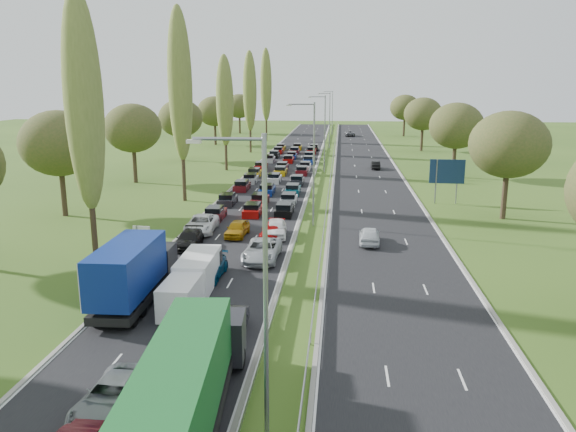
% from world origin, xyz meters
% --- Properties ---
extents(ground, '(260.00, 260.00, 0.00)m').
position_xyz_m(ground, '(4.50, 80.00, 0.00)').
color(ground, '#325119').
rests_on(ground, ground).
extents(near_carriageway, '(10.50, 215.00, 0.04)m').
position_xyz_m(near_carriageway, '(-2.25, 82.50, 0.00)').
color(near_carriageway, black).
rests_on(near_carriageway, ground).
extents(far_carriageway, '(10.50, 215.00, 0.04)m').
position_xyz_m(far_carriageway, '(11.25, 82.50, 0.00)').
color(far_carriageway, black).
rests_on(far_carriageway, ground).
extents(central_reservation, '(2.36, 215.00, 0.32)m').
position_xyz_m(central_reservation, '(4.50, 82.50, 0.55)').
color(central_reservation, gray).
rests_on(central_reservation, ground).
extents(lamp_columns, '(0.18, 140.18, 12.00)m').
position_xyz_m(lamp_columns, '(4.50, 78.00, 6.00)').
color(lamp_columns, gray).
rests_on(lamp_columns, ground).
extents(poplar_row, '(2.80, 127.80, 22.44)m').
position_xyz_m(poplar_row, '(-11.50, 68.17, 12.39)').
color(poplar_row, '#2D2116').
rests_on(poplar_row, ground).
extents(woodland_left, '(8.00, 166.00, 11.10)m').
position_xyz_m(woodland_left, '(-22.00, 62.63, 7.68)').
color(woodland_left, '#2D2116').
rests_on(woodland_left, ground).
extents(woodland_right, '(8.00, 153.00, 11.10)m').
position_xyz_m(woodland_right, '(24.00, 66.67, 7.68)').
color(woodland_right, '#2D2116').
rests_on(woodland_right, ground).
extents(traffic_queue_fill, '(9.11, 68.79, 0.80)m').
position_xyz_m(traffic_queue_fill, '(-2.25, 77.53, 0.44)').
color(traffic_queue_fill, '#590F14').
rests_on(traffic_queue_fill, ground).
extents(near_car_2, '(2.87, 5.75, 1.56)m').
position_xyz_m(near_car_2, '(-5.88, 39.67, 0.80)').
color(near_car_2, white).
rests_on(near_car_2, near_carriageway).
extents(near_car_3, '(2.16, 4.87, 1.39)m').
position_xyz_m(near_car_3, '(-5.73, 34.61, 0.71)').
color(near_car_3, black).
rests_on(near_car_3, near_carriageway).
extents(near_car_6, '(2.62, 5.18, 1.40)m').
position_xyz_m(near_car_6, '(-2.33, 9.93, 0.72)').
color(near_car_6, gray).
rests_on(near_car_6, near_carriageway).
extents(near_car_7, '(2.15, 4.99, 1.43)m').
position_xyz_m(near_car_7, '(-2.19, 27.00, 0.74)').
color(near_car_7, '#053354').
rests_on(near_car_7, near_carriageway).
extents(near_car_8, '(1.97, 4.35, 1.45)m').
position_xyz_m(near_car_8, '(-2.24, 38.45, 0.75)').
color(near_car_8, '#B37F0B').
rests_on(near_car_8, near_carriageway).
extents(near_car_9, '(1.59, 4.06, 1.32)m').
position_xyz_m(near_car_9, '(1.12, 17.88, 0.68)').
color(near_car_9, black).
rests_on(near_car_9, near_carriageway).
extents(near_car_10, '(2.81, 5.80, 1.59)m').
position_xyz_m(near_car_10, '(1.01, 31.55, 0.82)').
color(near_car_10, '#A3A8AC').
rests_on(near_car_10, near_carriageway).
extents(near_car_11, '(2.14, 4.70, 1.33)m').
position_xyz_m(near_car_11, '(1.04, 38.32, 0.69)').
color(near_car_11, '#A40A0A').
rests_on(near_car_11, near_carriageway).
extents(near_car_12, '(2.27, 4.83, 1.60)m').
position_xyz_m(near_car_12, '(1.32, 38.64, 0.82)').
color(near_car_12, white).
rests_on(near_car_12, near_carriageway).
extents(far_car_0, '(1.95, 4.47, 1.50)m').
position_xyz_m(far_car_0, '(9.72, 37.13, 0.77)').
color(far_car_0, silver).
rests_on(far_car_0, far_carriageway).
extents(far_car_1, '(1.41, 3.97, 1.30)m').
position_xyz_m(far_car_1, '(12.83, 82.46, 0.67)').
color(far_car_1, black).
rests_on(far_car_1, far_carriageway).
extents(far_car_2, '(2.74, 5.63, 1.54)m').
position_xyz_m(far_car_2, '(9.43, 143.47, 0.79)').
color(far_car_2, slate).
rests_on(far_car_2, far_carriageway).
extents(blue_lorry, '(2.72, 9.78, 4.13)m').
position_xyz_m(blue_lorry, '(-5.76, 21.79, 2.13)').
color(blue_lorry, black).
rests_on(blue_lorry, near_carriageway).
extents(green_lorry, '(2.52, 13.61, 4.03)m').
position_xyz_m(green_lorry, '(1.33, 8.30, 2.17)').
color(green_lorry, black).
rests_on(green_lorry, near_carriageway).
extents(white_van_front, '(2.22, 5.65, 2.27)m').
position_xyz_m(white_van_front, '(-2.46, 25.29, 1.16)').
color(white_van_front, white).
rests_on(white_van_front, near_carriageway).
extents(white_van_rear, '(2.00, 5.11, 2.05)m').
position_xyz_m(white_van_rear, '(-2.40, 21.34, 1.05)').
color(white_van_rear, white).
rests_on(white_van_rear, near_carriageway).
extents(info_sign, '(1.50, 0.24, 2.10)m').
position_xyz_m(info_sign, '(-9.40, 33.31, 1.37)').
color(info_sign, gray).
rests_on(info_sign, ground).
extents(direction_sign, '(4.00, 0.25, 5.20)m').
position_xyz_m(direction_sign, '(19.40, 55.22, 3.57)').
color(direction_sign, gray).
rests_on(direction_sign, ground).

